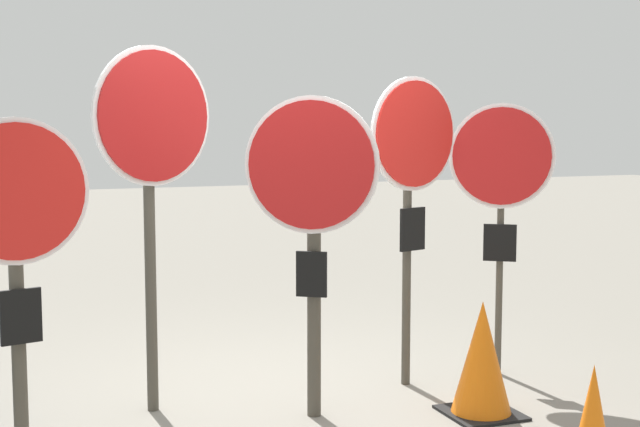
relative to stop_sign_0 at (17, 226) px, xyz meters
name	(u,v)px	position (x,y,z in m)	size (l,w,h in m)	color
ground_plane	(288,402)	(1.75, 0.38, -1.34)	(40.00, 40.00, 0.00)	gray
stop_sign_0	(17,226)	(0.00, 0.00, 0.00)	(0.82, 0.23, 1.95)	#474238
stop_sign_1	(153,148)	(0.87, 0.50, 0.41)	(0.83, 0.41, 2.41)	#474238
stop_sign_2	(312,199)	(1.78, 0.01, 0.09)	(0.74, 0.51, 2.09)	#474238
stop_sign_3	(413,161)	(2.71, 0.42, 0.30)	(0.78, 0.28, 2.24)	#474238
stop_sign_4	(501,174)	(3.44, 0.42, 0.19)	(0.66, 0.46, 2.06)	#474238
traffic_cone_0	(482,359)	(2.85, -0.33, -0.97)	(0.47, 0.47, 0.76)	black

